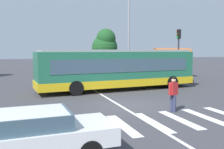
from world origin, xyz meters
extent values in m
plane|color=#3D3D42|center=(0.00, 0.00, 0.00)|extent=(160.00, 160.00, 0.00)
cylinder|color=black|center=(5.47, 6.92, 0.50)|extent=(1.02, 0.39, 1.00)
cylinder|color=black|center=(5.68, 4.58, 0.50)|extent=(1.02, 0.39, 1.00)
cylinder|color=black|center=(-2.28, 6.21, 0.50)|extent=(1.02, 0.39, 1.00)
cylinder|color=black|center=(-2.06, 3.88, 0.50)|extent=(1.02, 0.39, 1.00)
cube|color=#236B4C|center=(1.46, 5.38, 1.62)|extent=(12.33, 3.64, 2.55)
cube|color=gold|center=(1.46, 5.38, 0.62)|extent=(12.45, 3.68, 0.55)
cube|color=#3D5666|center=(1.46, 5.38, 1.93)|extent=(10.88, 3.56, 0.96)
cube|color=#3D5666|center=(7.51, 5.93, 1.83)|extent=(0.24, 2.24, 1.63)
cube|color=black|center=(7.51, 5.93, 2.72)|extent=(0.24, 1.94, 0.28)
cube|color=#99999E|center=(1.46, 5.38, 2.98)|extent=(11.83, 3.40, 0.16)
cube|color=#28282B|center=(7.63, 5.94, 0.43)|extent=(0.35, 2.55, 0.36)
cylinder|color=#333856|center=(1.61, -2.00, 0.42)|extent=(0.16, 0.16, 0.85)
cylinder|color=#333856|center=(1.66, -2.15, 0.42)|extent=(0.16, 0.16, 0.85)
cube|color=#B22323|center=(1.63, -2.08, 1.15)|extent=(0.46, 0.37, 0.60)
cylinder|color=#B22323|center=(1.40, -2.15, 1.12)|extent=(0.10, 0.10, 0.55)
cylinder|color=#B22323|center=(1.86, -2.00, 1.12)|extent=(0.10, 0.10, 0.55)
sphere|color=tan|center=(1.63, -2.08, 1.56)|extent=(0.22, 0.22, 0.22)
sphere|color=black|center=(1.63, -2.08, 1.63)|extent=(0.19, 0.19, 0.19)
cylinder|color=black|center=(-3.64, -4.67, 0.32)|extent=(0.65, 0.23, 0.64)
cube|color=white|center=(-5.00, -5.57, 0.64)|extent=(4.57, 2.01, 0.52)
cube|color=#3D5666|center=(-5.09, -5.57, 1.12)|extent=(2.23, 1.69, 0.44)
cube|color=white|center=(-5.09, -5.57, 1.30)|extent=(2.04, 1.61, 0.09)
cylinder|color=black|center=(-1.76, 17.87, 0.32)|extent=(0.23, 0.65, 0.64)
cylinder|color=black|center=(-0.09, 17.78, 0.32)|extent=(0.23, 0.65, 0.64)
cylinder|color=black|center=(-1.91, 15.08, 0.32)|extent=(0.23, 0.65, 0.64)
cylinder|color=black|center=(-0.24, 14.99, 0.32)|extent=(0.23, 0.65, 0.64)
cube|color=#B7BABF|center=(-1.00, 16.43, 0.64)|extent=(2.06, 4.59, 0.52)
cube|color=#3D5666|center=(-1.00, 16.34, 1.12)|extent=(1.71, 2.24, 0.44)
cube|color=#B7BABF|center=(-1.00, 16.34, 1.30)|extent=(1.63, 2.06, 0.09)
cylinder|color=black|center=(0.89, 18.12, 0.32)|extent=(0.25, 0.65, 0.64)
cylinder|color=black|center=(2.56, 17.99, 0.32)|extent=(0.25, 0.65, 0.64)
cylinder|color=black|center=(0.68, 15.34, 0.32)|extent=(0.25, 0.65, 0.64)
cylinder|color=black|center=(2.35, 15.21, 0.32)|extent=(0.25, 0.65, 0.64)
cube|color=#196B70|center=(1.62, 16.67, 0.64)|extent=(2.16, 4.63, 0.52)
cube|color=#3D5666|center=(1.61, 16.58, 1.12)|extent=(1.76, 2.28, 0.44)
cube|color=#196B70|center=(1.61, 16.58, 1.30)|extent=(1.68, 2.09, 0.09)
cylinder|color=black|center=(3.82, 17.51, 0.32)|extent=(0.26, 0.66, 0.64)
cylinder|color=black|center=(5.49, 17.36, 0.32)|extent=(0.26, 0.66, 0.64)
cylinder|color=black|center=(3.57, 14.73, 0.32)|extent=(0.26, 0.66, 0.64)
cylinder|color=black|center=(5.24, 14.58, 0.32)|extent=(0.26, 0.66, 0.64)
cube|color=#38383D|center=(4.53, 16.04, 0.64)|extent=(2.22, 4.65, 0.52)
cube|color=#3D5666|center=(4.52, 15.95, 1.12)|extent=(1.79, 2.30, 0.44)
cube|color=#38383D|center=(4.52, 15.95, 1.30)|extent=(1.70, 2.11, 0.09)
cylinder|color=#28282B|center=(8.96, 8.78, 2.06)|extent=(0.14, 0.14, 4.13)
cube|color=black|center=(8.96, 8.78, 4.58)|extent=(0.28, 0.32, 0.90)
cylinder|color=#410907|center=(8.79, 8.78, 4.85)|extent=(0.04, 0.20, 0.20)
cylinder|color=#463707|center=(8.79, 8.78, 4.55)|extent=(0.04, 0.20, 0.20)
cylinder|color=green|center=(8.79, 8.78, 4.25)|extent=(0.04, 0.20, 0.20)
cylinder|color=#28282B|center=(7.69, 11.19, 1.15)|extent=(0.12, 0.12, 2.30)
cylinder|color=#28282B|center=(11.79, 11.19, 1.15)|extent=(0.12, 0.12, 2.30)
cube|color=slate|center=(9.74, 11.89, 1.26)|extent=(3.93, 0.04, 1.93)
cylinder|color=#BC602D|center=(9.74, 11.19, 2.48)|extent=(4.18, 1.54, 1.54)
cube|color=#4C3823|center=(9.74, 11.19, 0.45)|extent=(3.28, 0.36, 0.08)
cylinder|color=#939399|center=(4.67, 11.14, 4.33)|extent=(0.20, 0.20, 8.65)
cylinder|color=brown|center=(4.30, 18.23, 1.11)|extent=(0.36, 0.36, 2.23)
sphere|color=#1E5123|center=(4.30, 18.23, 3.36)|extent=(3.23, 3.23, 3.23)
sphere|color=#1E5123|center=(4.37, 17.90, 4.49)|extent=(2.42, 2.42, 2.42)
cube|color=silver|center=(-2.84, -3.39, 0.00)|extent=(0.45, 3.11, 0.01)
cube|color=silver|center=(-1.51, -3.39, 0.00)|extent=(0.45, 3.11, 0.01)
cube|color=silver|center=(-0.18, -3.39, 0.00)|extent=(0.45, 3.11, 0.01)
cube|color=silver|center=(1.15, -3.39, 0.00)|extent=(0.45, 3.11, 0.01)
cube|color=silver|center=(2.48, -3.39, 0.00)|extent=(0.45, 3.11, 0.01)
cube|color=silver|center=(-0.35, 2.00, 0.00)|extent=(0.16, 24.00, 0.01)
camera|label=1|loc=(-5.10, -12.74, 3.02)|focal=40.74mm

